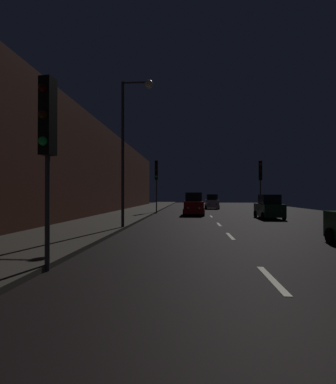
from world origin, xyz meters
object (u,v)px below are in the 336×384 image
at_px(traffic_light_far_right, 260,175).
at_px(car_parked_right_far, 269,208).
at_px(traffic_light_near_left, 47,131).
at_px(traffic_light_far_left, 156,175).
at_px(streetlamp_overhead, 131,132).
at_px(car_distant_taillights, 212,202).
at_px(car_approaching_headlights, 194,205).

relative_size(traffic_light_far_right, car_parked_right_far, 1.40).
relative_size(traffic_light_far_right, traffic_light_near_left, 1.10).
relative_size(traffic_light_near_left, car_parked_right_far, 1.27).
height_order(traffic_light_far_left, streetlamp_overhead, streetlamp_overhead).
bearing_deg(car_parked_right_far, traffic_light_near_left, 149.94).
height_order(traffic_light_far_right, traffic_light_near_left, traffic_light_far_right).
distance_m(traffic_light_near_left, car_distant_taillights, 32.98).
distance_m(streetlamp_overhead, car_parked_right_far, 13.05).
bearing_deg(traffic_light_near_left, streetlamp_overhead, -174.58).
xyz_separation_m(traffic_light_near_left, car_parked_right_far, (9.59, 16.56, -2.55)).
bearing_deg(streetlamp_overhead, car_approaching_headlights, 73.56).
relative_size(traffic_light_far_left, car_distant_taillights, 1.38).
bearing_deg(car_distant_taillights, car_parked_right_far, -168.17).
bearing_deg(traffic_light_far_right, car_parked_right_far, -2.04).
distance_m(traffic_light_far_left, traffic_light_near_left, 22.20).
bearing_deg(traffic_light_far_left, car_parked_right_far, 58.92).
relative_size(traffic_light_far_right, car_approaching_headlights, 1.27).
bearing_deg(car_approaching_headlights, car_parked_right_far, 59.15).
bearing_deg(traffic_light_far_left, traffic_light_near_left, -0.63).
distance_m(traffic_light_far_left, car_parked_right_far, 11.43).
bearing_deg(streetlamp_overhead, car_distant_taillights, 75.95).
bearing_deg(traffic_light_far_left, traffic_light_far_right, 92.74).
bearing_deg(traffic_light_far_right, car_approaching_headlights, -62.44).
height_order(traffic_light_far_right, car_distant_taillights, traffic_light_far_right).
bearing_deg(car_parked_right_far, traffic_light_far_right, -7.35).
relative_size(car_approaching_headlights, car_parked_right_far, 1.10).
xyz_separation_m(traffic_light_far_right, streetlamp_overhead, (-10.05, -14.32, 1.37)).
height_order(traffic_light_near_left, streetlamp_overhead, streetlamp_overhead).
height_order(traffic_light_far_right, traffic_light_far_left, traffic_light_far_left).
distance_m(traffic_light_far_right, traffic_light_far_left, 10.30).
height_order(traffic_light_far_right, streetlamp_overhead, streetlamp_overhead).
height_order(streetlamp_overhead, car_distant_taillights, streetlamp_overhead).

